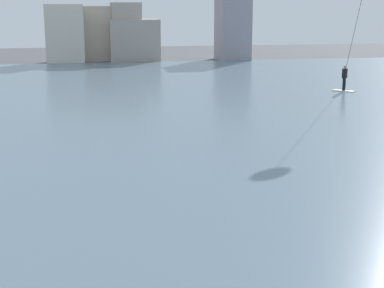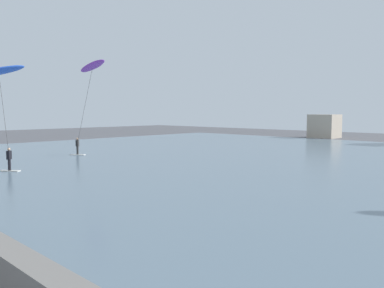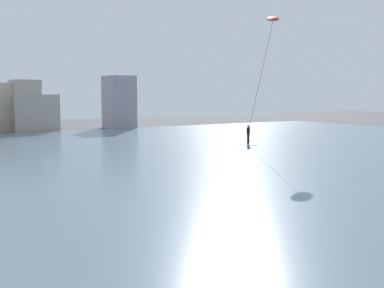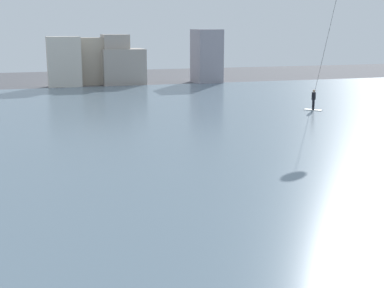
% 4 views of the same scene
% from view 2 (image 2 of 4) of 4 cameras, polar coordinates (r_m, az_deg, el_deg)
% --- Properties ---
extents(water_bay, '(84.00, 52.00, 0.10)m').
position_cam_2_polar(water_bay, '(32.18, 25.10, -3.24)').
color(water_bay, slate).
rests_on(water_bay, ground).
extents(kitesurfer_blue, '(3.72, 3.61, 7.73)m').
position_cam_2_polar(kitesurfer_blue, '(31.59, -26.12, 8.56)').
color(kitesurfer_blue, silver).
rests_on(kitesurfer_blue, water_bay).
extents(kitesurfer_purple, '(4.64, 1.95, 8.87)m').
position_cam_2_polar(kitesurfer_purple, '(37.85, -14.38, 10.13)').
color(kitesurfer_purple, silver).
rests_on(kitesurfer_purple, water_bay).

